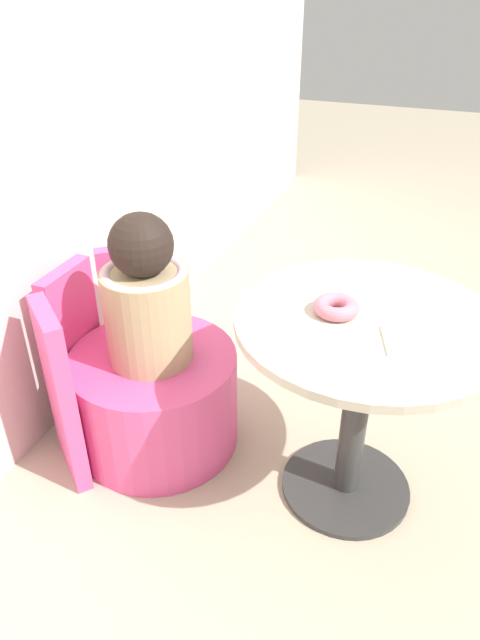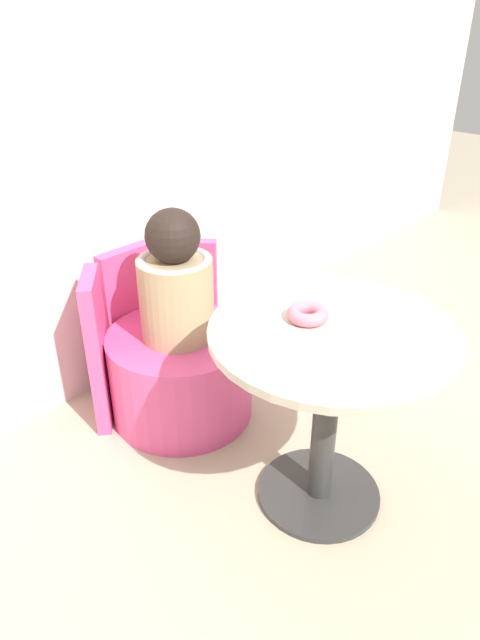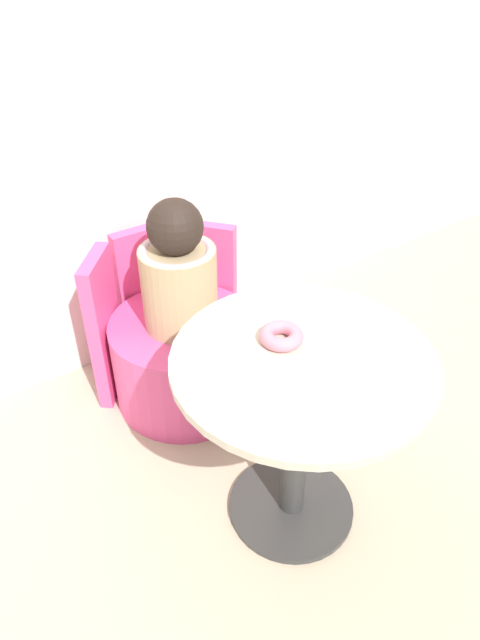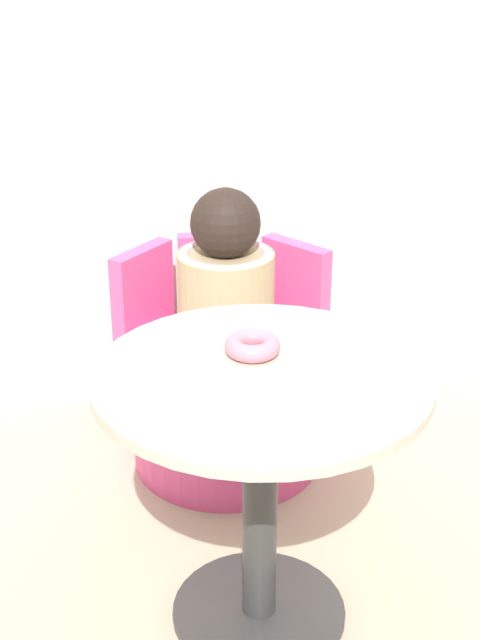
{
  "view_description": "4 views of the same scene",
  "coord_description": "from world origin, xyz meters",
  "px_view_note": "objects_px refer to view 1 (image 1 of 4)",
  "views": [
    {
      "loc": [
        -1.3,
        -0.1,
        1.42
      ],
      "look_at": [
        -0.05,
        0.39,
        0.58
      ],
      "focal_mm": 32.0,
      "sensor_mm": 36.0,
      "label": 1
    },
    {
      "loc": [
        -1.18,
        -0.7,
        1.44
      ],
      "look_at": [
        -0.01,
        0.39,
        0.54
      ],
      "focal_mm": 32.0,
      "sensor_mm": 36.0,
      "label": 2
    },
    {
      "loc": [
        -0.78,
        -0.81,
        1.6
      ],
      "look_at": [
        0.03,
        0.39,
        0.54
      ],
      "focal_mm": 32.0,
      "sensor_mm": 36.0,
      "label": 3
    },
    {
      "loc": [
        -0.22,
        -1.55,
        1.49
      ],
      "look_at": [
        -0.01,
        0.38,
        0.6
      ],
      "focal_mm": 50.0,
      "sensor_mm": 36.0,
      "label": 4
    }
  ],
  "objects_px": {
    "round_table": "(361,370)",
    "donut": "(336,307)",
    "child_figure": "(146,298)",
    "tub_chair": "(156,398)"
  },
  "relations": [
    {
      "from": "tub_chair",
      "to": "donut",
      "type": "bearing_deg",
      "value": -89.92
    },
    {
      "from": "tub_chair",
      "to": "child_figure",
      "type": "height_order",
      "value": "child_figure"
    },
    {
      "from": "child_figure",
      "to": "round_table",
      "type": "bearing_deg",
      "value": -89.57
    },
    {
      "from": "round_table",
      "to": "tub_chair",
      "type": "height_order",
      "value": "round_table"
    },
    {
      "from": "round_table",
      "to": "tub_chair",
      "type": "distance_m",
      "value": 0.73
    },
    {
      "from": "child_figure",
      "to": "donut",
      "type": "xyz_separation_m",
      "value": [
        0.0,
        -0.58,
        0.09
      ]
    },
    {
      "from": "round_table",
      "to": "child_figure",
      "type": "relative_size",
      "value": 1.46
    },
    {
      "from": "donut",
      "to": "round_table",
      "type": "bearing_deg",
      "value": -87.26
    },
    {
      "from": "round_table",
      "to": "donut",
      "type": "xyz_separation_m",
      "value": [
        -0.0,
        0.09,
        0.19
      ]
    },
    {
      "from": "tub_chair",
      "to": "donut",
      "type": "relative_size",
      "value": 4.59
    }
  ]
}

